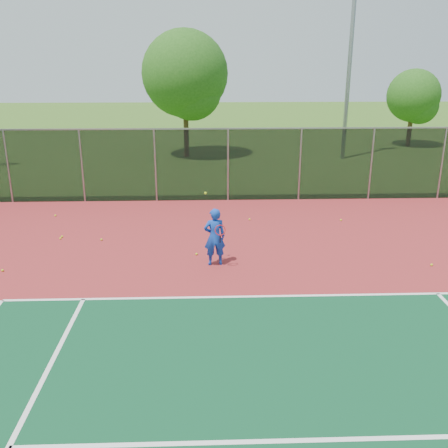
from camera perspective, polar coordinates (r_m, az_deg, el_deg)
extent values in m
plane|color=#345D1A|center=(10.85, 19.97, -14.89)|extent=(120.00, 120.00, 0.00)
cube|color=maroon|center=(12.45, 16.65, -9.90)|extent=(30.00, 20.00, 0.02)
cube|color=white|center=(13.99, 23.24, -7.31)|extent=(22.00, 0.10, 0.00)
cube|color=black|center=(21.12, 8.67, 6.73)|extent=(30.00, 0.04, 3.00)
cube|color=gray|center=(20.87, 8.88, 10.77)|extent=(30.00, 0.06, 0.06)
imported|color=#123EB0|center=(14.31, -1.08, -1.48)|extent=(0.67, 0.49, 1.71)
cylinder|color=black|center=(14.07, -0.45, -1.73)|extent=(0.03, 0.15, 0.27)
torus|color=#A51414|center=(13.88, -0.44, -0.71)|extent=(0.30, 0.13, 0.29)
sphere|color=#C1DC19|center=(14.02, -2.14, 3.56)|extent=(0.07, 0.07, 0.07)
sphere|color=#C1DC19|center=(18.92, 13.22, 0.46)|extent=(0.07, 0.07, 0.07)
sphere|color=#C1DC19|center=(15.29, -3.16, -3.45)|extent=(0.07, 0.07, 0.07)
sphere|color=#C1DC19|center=(17.43, -18.20, -1.57)|extent=(0.07, 0.07, 0.07)
sphere|color=#C1DC19|center=(16.94, -13.84, -1.74)|extent=(0.07, 0.07, 0.07)
sphere|color=#C1DC19|center=(15.70, 22.63, -4.32)|extent=(0.07, 0.07, 0.07)
sphere|color=#C1DC19|center=(17.59, -18.03, -1.37)|extent=(0.07, 0.07, 0.07)
sphere|color=#C1DC19|center=(20.00, -18.71, 0.93)|extent=(0.07, 0.07, 0.07)
sphere|color=#C1DC19|center=(15.46, -23.99, -4.86)|extent=(0.07, 0.07, 0.07)
sphere|color=#C1DC19|center=(18.51, 2.94, 0.54)|extent=(0.07, 0.07, 0.07)
cylinder|color=gray|center=(30.36, 14.24, 18.41)|extent=(0.24, 0.24, 11.94)
cylinder|color=#3D2B16|center=(30.52, -4.34, 10.30)|extent=(0.30, 0.30, 2.82)
sphere|color=#205015|center=(30.22, -4.50, 16.78)|extent=(5.01, 5.01, 5.01)
sphere|color=#205015|center=(29.95, -3.69, 14.98)|extent=(3.45, 3.45, 3.45)
cylinder|color=#3D2B16|center=(36.45, 20.42, 9.86)|extent=(0.30, 0.30, 1.94)
sphere|color=#205015|center=(36.22, 20.85, 13.56)|extent=(3.45, 3.45, 3.45)
sphere|color=#205015|center=(36.14, 21.51, 12.44)|extent=(2.37, 2.37, 2.37)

